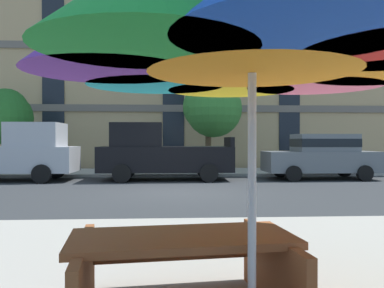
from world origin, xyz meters
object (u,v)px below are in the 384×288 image
object	(u,v)px
street_tree_left	(6,116)
picnic_table	(182,270)
pickup_silver	(13,154)
pickup_black	(160,154)
sedan_gray	(322,155)
patio_umbrella	(252,37)
street_tree_middle	(210,109)

from	to	relation	value
street_tree_left	picnic_table	xyz separation A→B (m)	(7.34, -14.99, -2.13)
pickup_silver	pickup_black	distance (m)	5.52
sedan_gray	picnic_table	size ratio (longest dim) A/B	2.24
pickup_silver	patio_umbrella	distance (m)	14.30
pickup_silver	street_tree_middle	size ratio (longest dim) A/B	1.18
street_tree_left	street_tree_middle	size ratio (longest dim) A/B	0.89
pickup_silver	patio_umbrella	bearing A→B (deg)	-63.03
patio_umbrella	street_tree_left	bearing A→B (deg)	116.80
sedan_gray	patio_umbrella	distance (m)	13.89
pickup_silver	pickup_black	xyz separation A→B (m)	(5.52, 0.00, 0.00)
pickup_silver	patio_umbrella	world-z (taller)	patio_umbrella
street_tree_middle	picnic_table	world-z (taller)	street_tree_middle
pickup_silver	picnic_table	world-z (taller)	pickup_silver
pickup_black	street_tree_left	distance (m)	7.58
pickup_black	sedan_gray	bearing A→B (deg)	-0.00
pickup_silver	picnic_table	bearing A→B (deg)	-63.88
sedan_gray	street_tree_middle	world-z (taller)	street_tree_middle
pickup_black	picnic_table	world-z (taller)	pickup_black
sedan_gray	picnic_table	bearing A→B (deg)	-115.91
street_tree_middle	patio_umbrella	distance (m)	15.75
picnic_table	sedan_gray	bearing A→B (deg)	64.09
sedan_gray	street_tree_left	size ratio (longest dim) A/B	1.14
patio_umbrella	picnic_table	distance (m)	1.89
street_tree_left	street_tree_middle	bearing A→B (deg)	1.26
pickup_black	patio_umbrella	distance (m)	12.79
street_tree_left	street_tree_middle	xyz separation A→B (m)	(9.16, 0.20, 0.40)
patio_umbrella	pickup_black	bearing A→B (deg)	94.22
pickup_black	patio_umbrella	xyz separation A→B (m)	(0.94, -12.70, 1.23)
patio_umbrella	picnic_table	size ratio (longest dim) A/B	1.60
street_tree_left	pickup_silver	bearing A→B (deg)	-63.95
sedan_gray	street_tree_left	bearing A→B (deg)	168.22
pickup_black	patio_umbrella	size ratio (longest dim) A/B	1.63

